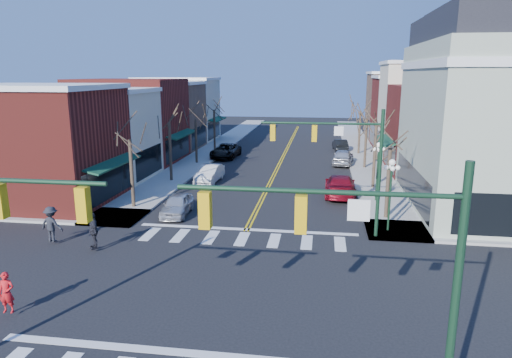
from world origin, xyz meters
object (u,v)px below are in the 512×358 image
at_px(lamppost_midblock, 378,162).
at_px(car_left_mid, 210,174).
at_px(car_right_far, 340,145).
at_px(pedestrian_red_a, 7,293).
at_px(lamppost_corner, 391,183).
at_px(car_right_mid, 343,157).
at_px(car_right_near, 340,185).
at_px(pedestrian_dark_a, 93,230).
at_px(pedestrian_dark_b, 52,224).
at_px(car_left_far, 226,151).
at_px(car_left_near, 177,205).

distance_m(lamppost_midblock, car_left_mid, 14.23).
relative_size(car_right_far, pedestrian_red_a, 2.54).
distance_m(lamppost_corner, lamppost_midblock, 6.50).
bearing_deg(pedestrian_red_a, car_right_mid, 59.82).
xyz_separation_m(car_right_near, car_right_mid, (0.70, 12.32, 0.00)).
xyz_separation_m(car_right_mid, car_right_far, (0.00, 8.95, -0.13)).
relative_size(car_right_mid, car_right_far, 1.15).
bearing_deg(pedestrian_dark_a, pedestrian_red_a, -40.01).
height_order(lamppost_corner, car_left_mid, lamppost_corner).
bearing_deg(pedestrian_dark_b, car_left_mid, -99.86).
height_order(lamppost_midblock, pedestrian_red_a, lamppost_midblock).
distance_m(car_left_far, pedestrian_dark_a, 27.59).
bearing_deg(pedestrian_dark_b, lamppost_midblock, -141.16).
bearing_deg(pedestrian_red_a, pedestrian_dark_b, 103.24).
distance_m(car_right_far, pedestrian_dark_a, 36.97).
bearing_deg(pedestrian_dark_a, lamppost_corner, 68.84).
distance_m(car_right_near, car_right_mid, 12.34).
bearing_deg(lamppost_corner, pedestrian_red_a, -142.90).
bearing_deg(pedestrian_dark_a, car_left_far, 138.17).
bearing_deg(pedestrian_dark_b, car_right_near, -134.00).
bearing_deg(car_right_near, car_left_far, -49.27).
height_order(lamppost_midblock, car_right_far, lamppost_midblock).
xyz_separation_m(lamppost_midblock, pedestrian_dark_b, (-18.20, -11.05, -1.83)).
xyz_separation_m(lamppost_midblock, car_left_near, (-13.18, -4.99, -2.29)).
relative_size(car_left_near, car_left_mid, 0.90).
distance_m(car_left_near, pedestrian_red_a, 13.48).
xyz_separation_m(car_left_near, pedestrian_dark_b, (-5.02, -6.06, 0.45)).
height_order(car_right_far, pedestrian_red_a, pedestrian_red_a).
bearing_deg(pedestrian_dark_b, pedestrian_red_a, 117.73).
bearing_deg(car_left_far, lamppost_corner, -54.23).
distance_m(lamppost_midblock, car_right_near, 3.59).
distance_m(car_right_near, pedestrian_red_a, 23.61).
bearing_deg(car_left_far, car_right_near, -47.58).
bearing_deg(lamppost_corner, car_right_far, 93.53).
bearing_deg(car_left_near, pedestrian_red_a, -103.23).
height_order(car_right_near, pedestrian_red_a, pedestrian_red_a).
distance_m(car_left_mid, car_right_near, 11.26).
height_order(car_left_far, pedestrian_red_a, pedestrian_red_a).
height_order(car_right_near, pedestrian_dark_b, pedestrian_dark_b).
height_order(lamppost_corner, car_right_far, lamppost_corner).
distance_m(lamppost_midblock, pedestrian_dark_a, 19.48).
relative_size(car_right_far, pedestrian_dark_a, 2.10).
relative_size(car_left_mid, pedestrian_red_a, 2.73).
bearing_deg(car_left_far, car_right_far, 31.28).
relative_size(car_right_near, car_right_far, 1.35).
bearing_deg(car_right_far, car_left_near, 60.90).
relative_size(lamppost_corner, car_left_far, 0.79).
distance_m(car_left_far, car_right_near, 18.76).
bearing_deg(car_right_mid, car_left_far, -1.86).
bearing_deg(car_left_far, car_right_mid, -6.77).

